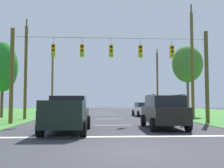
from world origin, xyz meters
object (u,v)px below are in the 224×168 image
Objects in this scene: suv_black at (164,111)px; utility_pole_far_left at (52,82)px; tree_roadside_left at (3,67)px; utility_pole_mid_left at (26,69)px; tree_roadside_right at (187,64)px; pickup_truck at (67,114)px; distant_car_crossing_white at (144,109)px; overhead_signal_span at (112,70)px; utility_pole_mid_right at (192,63)px; utility_pole_far_right at (157,80)px.

suv_black is 26.21m from utility_pole_far_left.
suv_black is 18.16m from tree_roadside_left.
utility_pole_mid_left reaches higher than tree_roadside_right.
pickup_truck is 19.95m from tree_roadside_right.
distant_car_crossing_white is 0.46× the size of utility_pole_far_left.
utility_pole_mid_left is 4.03m from tree_roadside_left.
tree_roadside_left reaches higher than overhead_signal_span.
suv_black is (2.93, -4.08, -2.97)m from overhead_signal_span.
tree_roadside_right is (1.41, 5.33, 0.65)m from utility_pole_mid_right.
suv_black is 0.63× the size of tree_roadside_left.
utility_pole_mid_right reaches higher than utility_pole_far_right.
utility_pole_mid_left reaches higher than tree_roadside_left.
suv_black is at bearing -54.31° from overhead_signal_span.
utility_pole_far_left is at bearing 149.03° from tree_roadside_right.
utility_pole_mid_right is 15.49m from utility_pole_mid_left.
utility_pole_mid_right is 5.55m from tree_roadside_right.
distant_car_crossing_white is 0.57× the size of tree_roadside_left.
utility_pole_mid_left is (-7.63, 4.66, 0.57)m from overhead_signal_span.
tree_roadside_left reaches higher than pickup_truck.
tree_roadside_right is at bearing -30.97° from utility_pole_far_left.
utility_pole_mid_right is at bearing -1.65° from utility_pole_mid_left.
tree_roadside_right reaches higher than distant_car_crossing_white.
pickup_truck is at bearing -58.68° from tree_roadside_left.
utility_pole_mid_right is at bearing 59.39° from suv_black.
distant_car_crossing_white is 0.47× the size of utility_pole_mid_left.
utility_pole_far_right is 1.00× the size of utility_pole_far_left.
utility_pole_mid_right is at bearing 43.12° from pickup_truck.
utility_pole_mid_right is at bearing -104.79° from tree_roadside_right.
tree_roadside_left is at bearing -147.89° from utility_pole_far_right.
tree_roadside_right is at bearing 75.21° from utility_pole_mid_right.
overhead_signal_span is 1.60× the size of utility_pole_far_left.
utility_pole_mid_left reaches higher than overhead_signal_span.
overhead_signal_span is 20.59m from utility_pole_far_right.
utility_pole_far_right is at bearing 32.11° from tree_roadside_left.
tree_roadside_right is at bearing 6.38° from tree_roadside_left.
utility_pole_mid_left is 17.61m from tree_roadside_right.
utility_pole_far_right is 1.18× the size of tree_roadside_right.
pickup_truck is 16.82m from distant_car_crossing_white.
utility_pole_far_left is (-15.57, 0.69, -0.18)m from utility_pole_far_right.
tree_roadside_left is (-7.90, 12.98, 4.17)m from pickup_truck.
distant_car_crossing_white is at bearing 178.38° from tree_roadside_right.
utility_pole_far_right is 9.58m from tree_roadside_right.
distant_car_crossing_white is (4.18, 9.69, -3.24)m from overhead_signal_span.
utility_pole_mid_left is 1.20× the size of tree_roadside_left.
utility_pole_far_left is at bearing 113.94° from suv_black.
utility_pole_mid_left is at bearing 178.35° from utility_pole_mid_right.
overhead_signal_span is at bearing 64.45° from pickup_truck.
utility_pole_mid_right is at bearing 28.28° from overhead_signal_span.
overhead_signal_span is 2.78× the size of pickup_truck.
overhead_signal_span is 13.42m from tree_roadside_right.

